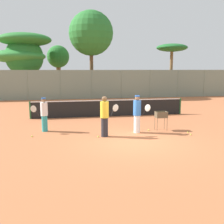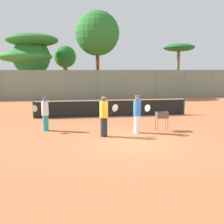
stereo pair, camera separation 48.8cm
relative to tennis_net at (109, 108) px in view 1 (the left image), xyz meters
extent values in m
plane|color=#B7663D|center=(0.00, -6.11, -0.56)|extent=(80.00, 80.00, 0.00)
cylinder|color=#26592D|center=(-4.88, 0.00, -0.02)|extent=(0.10, 0.10, 1.07)
cylinder|color=#26592D|center=(4.88, 0.00, -0.02)|extent=(0.10, 0.10, 1.07)
cube|color=black|center=(0.00, 0.00, -0.05)|extent=(9.76, 0.01, 1.01)
cube|color=white|center=(0.00, 0.00, 0.48)|extent=(9.76, 0.02, 0.06)
cylinder|color=gray|center=(-6.22, 10.17, 0.90)|extent=(0.08, 0.08, 2.91)
cylinder|color=gray|center=(-3.11, 10.17, 0.90)|extent=(0.08, 0.08, 2.91)
cylinder|color=gray|center=(0.00, 10.17, 0.90)|extent=(0.08, 0.08, 2.91)
cylinder|color=gray|center=(3.11, 10.17, 0.90)|extent=(0.08, 0.08, 2.91)
cylinder|color=gray|center=(6.22, 10.17, 0.90)|extent=(0.08, 0.08, 2.91)
cylinder|color=gray|center=(9.33, 10.17, 0.90)|extent=(0.08, 0.08, 2.91)
cylinder|color=gray|center=(12.44, 10.17, 0.90)|extent=(0.08, 0.08, 2.91)
cube|color=gray|center=(0.00, 10.17, 0.90)|extent=(31.10, 0.01, 2.91)
cylinder|color=brown|center=(-7.40, 13.26, 1.25)|extent=(0.32, 0.32, 3.61)
ellipsoid|color=#338438|center=(-7.40, 13.26, 3.76)|extent=(5.65, 5.65, 1.41)
cylinder|color=brown|center=(9.32, 12.02, 1.91)|extent=(0.34, 0.34, 4.93)
ellipsoid|color=#1E6028|center=(9.32, 12.02, 4.81)|extent=(3.48, 3.48, 0.87)
cylinder|color=brown|center=(-6.76, 13.08, 0.98)|extent=(0.31, 0.31, 3.07)
sphere|color=#28722D|center=(-6.76, 13.08, 3.70)|extent=(3.95, 3.95, 3.95)
cylinder|color=brown|center=(-3.30, 16.09, 1.28)|extent=(0.53, 0.53, 3.67)
sphere|color=#28722D|center=(-3.30, 16.09, 3.90)|extent=(2.63, 2.63, 2.63)
cylinder|color=brown|center=(-6.62, 13.20, 2.12)|extent=(0.49, 0.49, 5.36)
ellipsoid|color=#28722D|center=(-6.62, 13.20, 5.49)|extent=(5.49, 5.49, 1.37)
cylinder|color=brown|center=(0.23, 12.09, 2.10)|extent=(0.39, 0.39, 5.33)
sphere|color=#28722D|center=(0.23, 12.09, 6.17)|extent=(4.67, 4.67, 4.67)
cylinder|color=#26262D|center=(-1.10, -4.99, -0.12)|extent=(0.31, 0.31, 0.87)
cylinder|color=yellow|center=(-1.10, -4.99, 0.67)|extent=(0.38, 0.38, 0.72)
sphere|color=brown|center=(-1.10, -4.99, 1.15)|extent=(0.24, 0.24, 0.24)
cylinder|color=black|center=(-0.74, -4.89, 0.49)|extent=(0.15, 0.07, 0.27)
ellipsoid|color=silver|center=(-0.56, -4.84, 0.71)|extent=(0.39, 0.14, 0.43)
cylinder|color=white|center=(0.54, -4.55, -0.14)|extent=(0.30, 0.30, 0.84)
cylinder|color=blue|center=(0.54, -4.55, 0.64)|extent=(0.37, 0.37, 0.70)
sphere|color=#8C6647|center=(0.54, -4.55, 1.11)|extent=(0.23, 0.23, 0.23)
cylinder|color=#2659B2|center=(0.54, -4.55, 1.20)|extent=(0.24, 0.24, 0.06)
cylinder|color=black|center=(0.80, -4.80, 0.46)|extent=(0.12, 0.12, 0.27)
ellipsoid|color=silver|center=(0.93, -4.93, 0.68)|extent=(0.30, 0.30, 0.43)
cylinder|color=teal|center=(-3.81, -3.46, -0.17)|extent=(0.28, 0.28, 0.78)
cylinder|color=white|center=(-3.81, -3.46, 0.55)|extent=(0.34, 0.34, 0.65)
sphere|color=#8C6647|center=(-3.81, -3.46, 0.98)|extent=(0.21, 0.21, 0.21)
cylinder|color=#2659B2|center=(-3.81, -3.46, 1.07)|extent=(0.22, 0.22, 0.05)
cylinder|color=black|center=(-4.12, -3.62, 0.38)|extent=(0.14, 0.09, 0.27)
ellipsoid|color=silver|center=(-4.28, -3.70, 0.60)|extent=(0.37, 0.21, 0.43)
cylinder|color=brown|center=(1.59, -4.47, -0.24)|extent=(0.02, 0.02, 0.64)
cylinder|color=brown|center=(2.10, -4.47, -0.24)|extent=(0.02, 0.02, 0.64)
cylinder|color=brown|center=(1.59, -4.11, -0.24)|extent=(0.02, 0.02, 0.64)
cylinder|color=brown|center=(2.10, -4.11, -0.24)|extent=(0.02, 0.02, 0.64)
cube|color=brown|center=(1.85, -4.29, 0.09)|extent=(0.55, 0.40, 0.01)
cube|color=brown|center=(1.85, -4.49, 0.24)|extent=(0.55, 0.01, 0.30)
cube|color=brown|center=(1.85, -4.09, 0.24)|extent=(0.55, 0.01, 0.30)
cube|color=brown|center=(1.57, -4.29, 0.24)|extent=(0.01, 0.40, 0.30)
cube|color=brown|center=(2.12, -4.29, 0.24)|extent=(0.01, 0.40, 0.30)
sphere|color=#D1E54C|center=(1.88, -4.41, 0.18)|extent=(0.07, 0.07, 0.07)
sphere|color=#D1E54C|center=(1.90, -4.35, 0.18)|extent=(0.07, 0.07, 0.07)
sphere|color=#D1E54C|center=(1.83, -4.31, 0.18)|extent=(0.07, 0.07, 0.07)
sphere|color=#D1E54C|center=(1.73, -4.15, 0.18)|extent=(0.07, 0.07, 0.07)
sphere|color=#D1E54C|center=(1.91, -4.16, 0.13)|extent=(0.07, 0.07, 0.07)
sphere|color=#D1E54C|center=(1.81, -4.37, 0.18)|extent=(0.07, 0.07, 0.07)
sphere|color=#D1E54C|center=(1.69, -4.30, 0.18)|extent=(0.07, 0.07, 0.07)
sphere|color=#D1E54C|center=(1.89, -4.28, 0.13)|extent=(0.07, 0.07, 0.07)
sphere|color=#D1E54C|center=(1.83, -4.39, 0.18)|extent=(0.07, 0.07, 0.07)
sphere|color=#D1E54C|center=(2.07, -4.31, 0.13)|extent=(0.07, 0.07, 0.07)
sphere|color=#D1E54C|center=(2.86, -5.48, -0.53)|extent=(0.07, 0.07, 0.07)
sphere|color=#D1E54C|center=(-1.40, -5.09, -0.53)|extent=(0.07, 0.07, 0.07)
sphere|color=#D1E54C|center=(-4.32, -4.48, -0.53)|extent=(0.07, 0.07, 0.07)
sphere|color=#D1E54C|center=(2.90, -5.11, -0.53)|extent=(0.07, 0.07, 0.07)
sphere|color=#D1E54C|center=(1.21, -4.30, -0.53)|extent=(0.07, 0.07, 0.07)
cube|color=white|center=(6.94, 13.85, -0.11)|extent=(4.20, 1.70, 0.90)
cube|color=#33383D|center=(6.74, 13.85, 0.69)|extent=(2.20, 1.50, 0.70)
camera|label=1|loc=(-2.91, -16.35, 2.47)|focal=42.00mm
camera|label=2|loc=(-2.42, -16.43, 2.47)|focal=42.00mm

